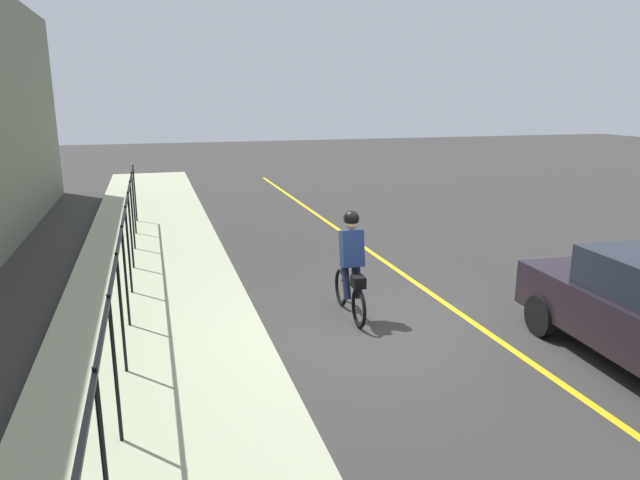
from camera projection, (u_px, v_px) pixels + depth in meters
ground_plane at (380, 331)px, 9.13m from camera, size 80.00×80.00×0.00m
lane_line_centre at (470, 320)px, 9.57m from camera, size 36.00×0.12×0.01m
sidewalk at (158, 353)px, 8.18m from camera, size 40.00×3.20×0.15m
iron_fence at (124, 253)px, 8.70m from camera, size 16.18×0.04×1.60m
cyclist_lead at (351, 265)px, 9.49m from camera, size 1.71×0.38×1.83m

